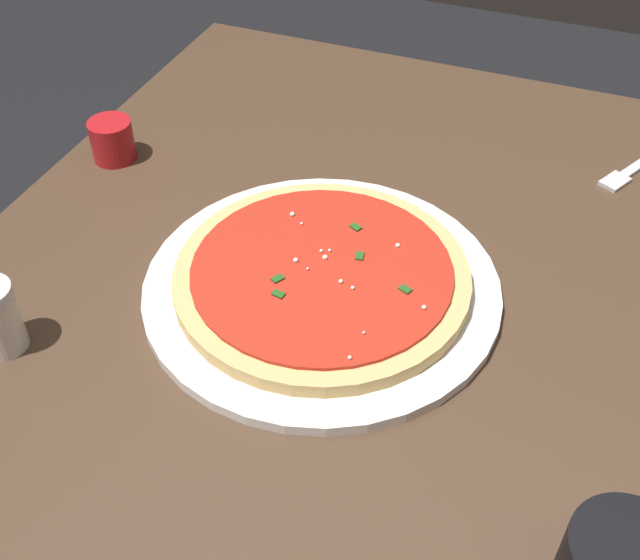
# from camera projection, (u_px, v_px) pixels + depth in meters

# --- Properties ---
(restaurant_table) EXTENTS (1.04, 0.86, 0.78)m
(restaurant_table) POSITION_uv_depth(u_px,v_px,m) (353.00, 390.00, 0.90)
(restaurant_table) COLOR black
(restaurant_table) RESTS_ON ground_plane
(serving_plate) EXTENTS (0.36, 0.36, 0.01)m
(serving_plate) POSITION_uv_depth(u_px,v_px,m) (320.00, 290.00, 0.80)
(serving_plate) COLOR white
(serving_plate) RESTS_ON restaurant_table
(pizza) EXTENTS (0.30, 0.30, 0.02)m
(pizza) POSITION_uv_depth(u_px,v_px,m) (320.00, 279.00, 0.79)
(pizza) COLOR #DBB26B
(pizza) RESTS_ON serving_plate
(cup_small_sauce) EXTENTS (0.05, 0.05, 0.05)m
(cup_small_sauce) POSITION_uv_depth(u_px,v_px,m) (112.00, 140.00, 0.97)
(cup_small_sauce) COLOR #B2191E
(cup_small_sauce) RESTS_ON restaurant_table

